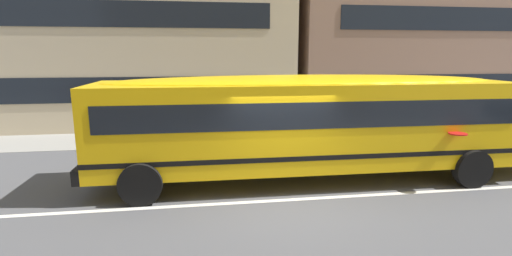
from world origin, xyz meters
name	(u,v)px	position (x,y,z in m)	size (l,w,h in m)	color
ground_plane	(284,200)	(0.00, 0.00, 0.00)	(400.00, 400.00, 0.00)	#4C4C4F
sidewalk_far	(247,136)	(0.00, 7.22, 0.01)	(120.00, 3.00, 0.01)	gray
lane_centreline	(284,200)	(0.00, 0.00, 0.00)	(110.00, 0.16, 0.01)	silver
school_bus	(313,118)	(1.12, 1.46, 1.73)	(13.03, 3.14, 2.91)	yellow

